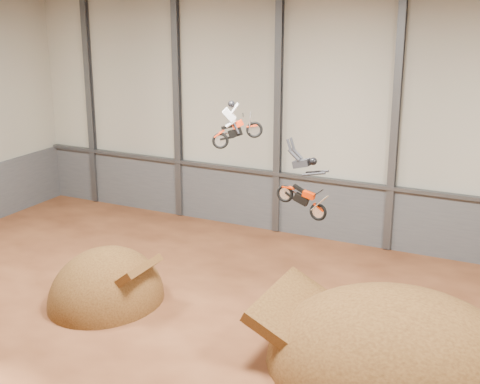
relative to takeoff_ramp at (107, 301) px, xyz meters
name	(u,v)px	position (x,y,z in m)	size (l,w,h in m)	color
floor	(203,362)	(6.58, -2.66, 0.00)	(40.00, 40.00, 0.00)	#522816
back_wall	(336,119)	(6.58, 12.34, 7.00)	(40.00, 0.10, 14.00)	#B5B2A1
lower_band_back	(331,210)	(6.58, 12.24, 1.75)	(39.80, 0.18, 3.50)	#525459
steel_rail	(332,181)	(6.58, 12.09, 3.55)	(39.80, 0.35, 0.20)	#47494F
steel_column_0	(90,99)	(-10.09, 12.14, 7.00)	(0.40, 0.36, 13.90)	#47494F
steel_column_1	(177,106)	(-3.42, 12.14, 7.00)	(0.40, 0.36, 13.90)	#47494F
steel_column_2	(278,115)	(3.24, 12.14, 7.00)	(0.40, 0.36, 13.90)	#47494F
steel_column_3	(395,125)	(9.91, 12.14, 7.00)	(0.40, 0.36, 13.90)	#47494F
takeoff_ramp	(107,301)	(0.00, 0.00, 0.00)	(5.03, 5.80, 5.03)	#3E240F
landing_ramp	(396,368)	(13.35, 0.19, 0.00)	(10.05, 8.89, 5.80)	#3E240F
fmx_rider_a	(240,120)	(5.96, 1.76, 8.65)	(2.13, 0.81, 1.93)	red
fmx_rider_b	(299,179)	(8.62, 1.75, 6.45)	(3.04, 0.87, 2.61)	red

